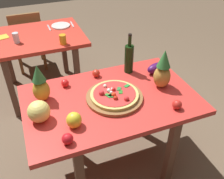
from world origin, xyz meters
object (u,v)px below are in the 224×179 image
bell_pepper (74,120)px  knife_utensil (72,24)px  tomato_beside_pepper (65,83)px  eggplant (157,68)px  pizza_board (114,97)px  pineapple_right (163,71)px  wine_bottle (129,58)px  tomato_at_corner (68,139)px  drinking_glass_juice (63,39)px  display_table (111,107)px  pizza (114,94)px  pineapple_left (40,85)px  fork_utensil (49,28)px  drinking_glass_water (16,38)px  dinner_plate (61,26)px  tomato_near_board (177,105)px  tomato_by_bottle (96,73)px  napkin_folded (2,37)px  background_table (37,45)px  melon (39,111)px  dining_chair (28,38)px

bell_pepper → knife_utensil: bell_pepper is taller
tomato_beside_pepper → eggplant: bearing=-5.9°
pizza_board → pineapple_right: bearing=2.1°
wine_bottle → tomato_at_corner: size_ratio=4.88×
wine_bottle → tomato_beside_pepper: (-0.56, -0.02, -0.10)m
drinking_glass_juice → knife_utensil: bearing=65.9°
tomato_at_corner → wine_bottle: bearing=42.0°
display_table → pizza: pizza is taller
pineapple_left → knife_utensil: bearing=67.5°
tomato_beside_pepper → fork_utensil: tomato_beside_pepper is taller
drinking_glass_water → knife_utensil: (0.66, 0.27, -0.05)m
bell_pepper → knife_utensil: 1.76m
fork_utensil → pizza_board: bearing=-82.5°
eggplant → dinner_plate: 1.44m
display_table → dinner_plate: dinner_plate is taller
tomato_near_board → drinking_glass_water: drinking_glass_water is taller
tomato_by_bottle → tomato_at_corner: size_ratio=0.91×
drinking_glass_water → pizza: bearing=-64.4°
pineapple_right → pizza: bearing=-177.9°
tomato_at_corner → drinking_glass_juice: bearing=78.8°
display_table → napkin_folded: (-0.73, 1.43, 0.10)m
wine_bottle → pineapple_left: bearing=-170.4°
background_table → melon: melon is taller
drinking_glass_juice → drinking_glass_water: drinking_glass_water is taller
dinner_plate → dining_chair: bearing=129.3°
drinking_glass_water → fork_utensil: (0.38, 0.27, -0.05)m
tomato_at_corner → drinking_glass_water: (-0.18, 1.56, 0.02)m
melon → drinking_glass_juice: melon is taller
eggplant → tomato_near_board: eggplant is taller
eggplant → napkin_folded: size_ratio=1.43×
fork_utensil → knife_utensil: same height
fork_utensil → knife_utensil: 0.28m
pineapple_left → drinking_glass_juice: size_ratio=2.92×
tomato_at_corner → drinking_glass_water: 1.57m
tomato_at_corner → pineapple_left: bearing=98.7°
pineapple_left → bell_pepper: 0.40m
drinking_glass_juice → knife_utensil: size_ratio=0.56×
melon → eggplant: (1.03, 0.24, -0.03)m
bell_pepper → knife_utensil: bearing=76.5°
tomato_at_corner → melon: bearing=115.0°
pineapple_left → knife_utensil: (0.56, 1.35, -0.13)m
pizza_board → eggplant: 0.53m
display_table → wine_bottle: bearing=46.1°
melon → tomato_by_bottle: melon is taller
wine_bottle → pineapple_right: bearing=-63.5°
bell_pepper → pizza_board: bearing=26.3°
tomato_at_corner → knife_utensil: 1.90m
bell_pepper → tomato_by_bottle: bell_pepper is taller
eggplant → fork_utensil: (-0.70, 1.32, -0.04)m
drinking_glass_juice → fork_utensil: size_ratio=0.56×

